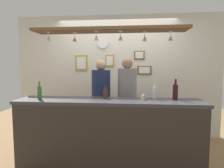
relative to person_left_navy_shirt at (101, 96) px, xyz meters
name	(u,v)px	position (x,y,z in m)	size (l,w,h in m)	color
ground_plane	(111,157)	(0.23, -0.37, -0.98)	(8.00, 8.00, 0.00)	olive
back_wall	(117,76)	(0.23, 0.73, 0.32)	(4.40, 0.06, 2.60)	silver
bar_counter	(108,126)	(0.23, -0.87, -0.28)	(2.70, 0.55, 1.03)	#38383D
overhead_glass_rack	(109,30)	(0.23, -0.67, 1.06)	(2.20, 0.36, 0.04)	brown
hanging_wineglass_far_left	(49,38)	(-0.66, -0.71, 0.94)	(0.07, 0.07, 0.13)	silver
hanging_wineglass_left	(75,39)	(-0.29, -0.63, 0.94)	(0.07, 0.07, 0.13)	silver
hanging_wineglass_center_left	(96,37)	(0.05, -0.73, 0.94)	(0.07, 0.07, 0.13)	silver
hanging_wineglass_center	(121,37)	(0.39, -0.69, 0.94)	(0.07, 0.07, 0.13)	silver
hanging_wineglass_center_right	(145,38)	(0.74, -0.60, 0.94)	(0.07, 0.07, 0.13)	silver
hanging_wineglass_right	(171,38)	(1.10, -0.61, 0.94)	(0.07, 0.07, 0.13)	silver
person_left_navy_shirt	(101,96)	(0.00, 0.00, 0.00)	(0.34, 0.34, 1.63)	#2D334C
person_right_grey_shirt	(127,95)	(0.48, 0.00, 0.02)	(0.34, 0.34, 1.66)	#2D334C
bottle_beer_green_import	(40,92)	(-0.79, -0.78, 0.16)	(0.06, 0.06, 0.26)	#336B2D
bottle_soda_clear	(155,93)	(0.90, -0.59, 0.15)	(0.06, 0.06, 0.23)	silver
bottle_beer_brown_stubby	(105,94)	(0.16, -0.61, 0.12)	(0.07, 0.07, 0.18)	#512D14
bottle_wine_dark_red	(175,92)	(1.19, -0.61, 0.17)	(0.08, 0.08, 0.30)	#380F19
cupcake	(143,97)	(0.73, -0.68, 0.09)	(0.06, 0.06, 0.08)	beige
picture_frame_upper_small	(139,55)	(0.71, 0.69, 0.77)	(0.22, 0.02, 0.18)	brown
picture_frame_crest	(110,61)	(0.08, 0.69, 0.65)	(0.18, 0.02, 0.26)	#B29338
picture_frame_lower_pair	(144,70)	(0.82, 0.69, 0.45)	(0.30, 0.02, 0.18)	brown
picture_frame_caricature	(81,63)	(-0.54, 0.69, 0.61)	(0.26, 0.02, 0.34)	#B29338
wall_clock	(103,43)	(-0.07, 0.68, 1.02)	(0.22, 0.22, 0.03)	white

